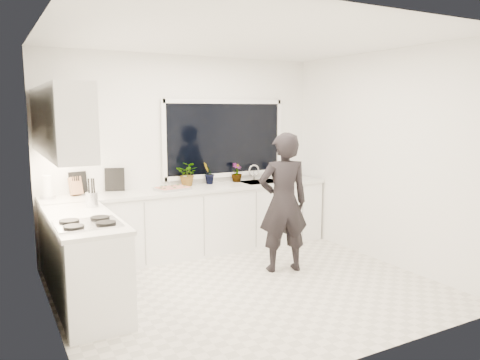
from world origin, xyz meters
TOP-DOWN VIEW (x-y plane):
  - floor at (0.00, 0.00)m, footprint 4.00×3.50m
  - wall_back at (0.00, 1.76)m, footprint 4.00×0.02m
  - wall_left at (-2.01, 0.00)m, footprint 0.02×3.50m
  - wall_right at (2.01, 0.00)m, footprint 0.02×3.50m
  - ceiling at (0.00, 0.00)m, footprint 4.00×3.50m
  - window at (0.60, 1.73)m, footprint 1.80×0.02m
  - base_cabinets_back at (0.00, 1.45)m, footprint 3.92×0.58m
  - base_cabinets_left at (-1.67, 0.35)m, footprint 0.58×1.60m
  - countertop_back at (0.00, 1.44)m, footprint 3.94×0.62m
  - countertop_left at (-1.67, 0.35)m, footprint 0.62×1.60m
  - upper_cabinets at (-1.79, 0.70)m, footprint 0.34×2.10m
  - sink at (1.05, 1.45)m, footprint 0.58×0.42m
  - faucet at (1.05, 1.65)m, footprint 0.03×0.03m
  - stovetop at (-1.69, -0.00)m, footprint 0.56×0.48m
  - person at (0.66, 0.28)m, footprint 0.70×0.55m
  - pizza_tray at (-0.33, 1.42)m, footprint 0.47×0.38m
  - pizza at (-0.33, 1.42)m, footprint 0.42×0.33m
  - watering_can at (1.68, 1.61)m, footprint 0.17×0.17m
  - paper_towel_roll at (-1.85, 1.55)m, footprint 0.14×0.14m
  - knife_block at (-1.52, 1.59)m, footprint 0.15×0.13m
  - utensil_crock at (-1.49, 0.80)m, footprint 0.16×0.16m
  - picture_frame_large at (-1.47, 1.69)m, footprint 0.22×0.05m
  - picture_frame_small at (-1.02, 1.69)m, footprint 0.24×0.10m
  - herb_plants at (0.15, 1.61)m, footprint 1.06×0.40m
  - soap_bottles at (1.53, 1.30)m, footprint 0.19×0.12m

SIDE VIEW (x-z plane):
  - floor at x=0.00m, z-range -0.02..0.00m
  - base_cabinets_back at x=0.00m, z-range 0.00..0.88m
  - base_cabinets_left at x=-1.67m, z-range 0.00..0.88m
  - person at x=0.66m, z-range 0.00..1.70m
  - sink at x=1.05m, z-range 0.80..0.94m
  - countertop_back at x=0.00m, z-range 0.88..0.92m
  - countertop_left at x=-1.67m, z-range 0.88..0.92m
  - stovetop at x=-1.69m, z-range 0.92..0.95m
  - pizza_tray at x=-0.33m, z-range 0.92..0.95m
  - pizza at x=-0.33m, z-range 0.95..0.96m
  - watering_can at x=1.68m, z-range 0.92..1.05m
  - utensil_crock at x=-1.49m, z-range 0.92..1.08m
  - faucet at x=1.05m, z-range 0.92..1.14m
  - knife_block at x=-1.52m, z-range 0.92..1.14m
  - soap_bottles at x=1.53m, z-range 0.91..1.19m
  - paper_towel_roll at x=-1.85m, z-range 0.92..1.18m
  - picture_frame_large at x=-1.47m, z-range 0.92..1.20m
  - picture_frame_small at x=-1.02m, z-range 0.92..1.22m
  - herb_plants at x=0.15m, z-range 0.91..1.25m
  - wall_back at x=0.00m, z-range 0.00..2.70m
  - wall_left at x=-2.01m, z-range 0.00..2.70m
  - wall_right at x=2.01m, z-range 0.00..2.70m
  - window at x=0.60m, z-range 1.05..2.05m
  - upper_cabinets at x=-1.79m, z-range 1.50..2.20m
  - ceiling at x=0.00m, z-range 2.70..2.72m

